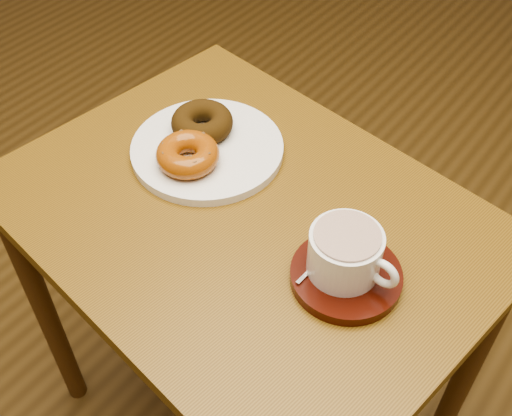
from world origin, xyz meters
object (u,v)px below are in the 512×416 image
Objects in this scene: donut_plate at (207,149)px; coffee_cup at (346,253)px; cafe_table at (246,257)px; saucer at (346,276)px.

donut_plate is 1.91× the size of coffee_cup.
cafe_table is 0.19m from donut_plate.
donut_plate is at bearing 165.30° from saucer.
coffee_cup reaches higher than cafe_table.
donut_plate is 0.33m from saucer.
cafe_table is 0.22m from saucer.
coffee_cup reaches higher than saucer.
cafe_table is 6.15× the size of coffee_cup.
donut_plate is 1.64× the size of saucer.
saucer is 1.17× the size of coffee_cup.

